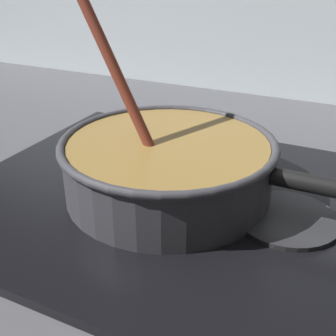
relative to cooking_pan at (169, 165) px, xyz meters
name	(u,v)px	position (x,y,z in m)	size (l,w,h in m)	color
hob_plate	(168,196)	(0.00, 0.00, -0.05)	(0.56, 0.48, 0.01)	black
burner_ring	(168,190)	(0.00, 0.00, -0.04)	(0.21, 0.21, 0.01)	#592D0C
spare_burner	(286,218)	(0.16, 0.00, -0.04)	(0.13, 0.13, 0.01)	#262628
cooking_pan	(169,165)	(0.00, 0.00, 0.00)	(0.46, 0.28, 0.30)	#38383D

